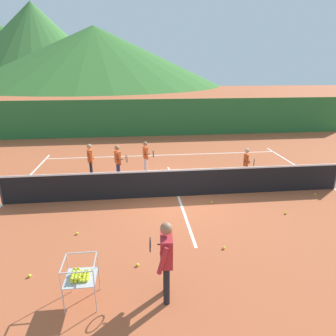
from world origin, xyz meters
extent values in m
plane|color=#B25633|center=(0.00, 0.00, 0.00)|extent=(120.00, 120.00, 0.00)
cube|color=white|center=(0.00, 4.96, 0.00)|extent=(11.51, 0.08, 0.01)
cube|color=white|center=(-5.75, 0.00, 0.00)|extent=(0.08, 11.21, 0.01)
cube|color=white|center=(5.75, 0.00, 0.00)|extent=(0.08, 11.21, 0.01)
cube|color=white|center=(0.00, 0.00, 0.00)|extent=(0.08, 6.11, 0.01)
cylinder|color=#333338|center=(-5.72, 0.00, 0.53)|extent=(0.08, 0.08, 1.05)
cylinder|color=#333338|center=(5.72, 0.00, 0.53)|extent=(0.08, 0.08, 1.05)
cube|color=black|center=(0.00, 0.00, 0.46)|extent=(11.36, 0.02, 0.92)
cube|color=white|center=(0.00, 0.00, 0.95)|extent=(11.36, 0.03, 0.06)
cylinder|color=black|center=(-0.91, -4.72, 0.40)|extent=(0.12, 0.12, 0.80)
cylinder|color=black|center=(-0.89, -4.41, 0.40)|extent=(0.12, 0.12, 0.80)
cube|color=#B2262D|center=(-0.90, -4.57, 1.08)|extent=(0.26, 0.49, 0.56)
sphere|color=#996B4C|center=(-0.90, -4.57, 1.51)|extent=(0.22, 0.22, 0.22)
cylinder|color=#B2262D|center=(-0.99, -4.83, 1.05)|extent=(0.22, 0.10, 0.55)
cylinder|color=#B2262D|center=(-0.92, -4.29, 1.04)|extent=(0.17, 0.10, 0.55)
torus|color=#262628|center=(-1.17, -4.27, 1.00)|extent=(0.04, 0.29, 0.29)
cylinder|color=black|center=(-0.93, -4.29, 1.00)|extent=(0.22, 0.05, 0.03)
cylinder|color=black|center=(-3.22, 2.37, 0.34)|extent=(0.10, 0.10, 0.67)
cylinder|color=black|center=(-3.20, 2.11, 0.34)|extent=(0.10, 0.10, 0.67)
cube|color=#E55926|center=(-3.21, 2.24, 0.91)|extent=(0.23, 0.42, 0.47)
sphere|color=tan|center=(-3.21, 2.24, 1.27)|extent=(0.19, 0.19, 0.19)
cylinder|color=#E55926|center=(-3.18, 2.48, 0.88)|extent=(0.19, 0.09, 0.46)
cylinder|color=#E55926|center=(-3.15, 2.02, 0.88)|extent=(0.15, 0.09, 0.47)
cylinder|color=navy|center=(-2.14, 1.98, 0.34)|extent=(0.10, 0.10, 0.68)
cylinder|color=navy|center=(-2.08, 1.73, 0.34)|extent=(0.10, 0.10, 0.68)
cube|color=#E55926|center=(-2.11, 1.85, 0.92)|extent=(0.27, 0.44, 0.48)
sphere|color=#996B4C|center=(-2.11, 1.85, 1.28)|extent=(0.19, 0.19, 0.19)
cylinder|color=#E55926|center=(-2.10, 2.09, 0.89)|extent=(0.20, 0.11, 0.47)
cylinder|color=#E55926|center=(-2.02, 1.63, 0.89)|extent=(0.15, 0.10, 0.47)
torus|color=#262628|center=(-1.76, 1.69, 0.88)|extent=(0.09, 0.29, 0.29)
cylinder|color=black|center=(-2.00, 1.64, 0.88)|extent=(0.22, 0.08, 0.03)
cylinder|color=silver|center=(-1.02, 2.67, 0.33)|extent=(0.10, 0.10, 0.66)
cylinder|color=silver|center=(-1.00, 2.42, 0.33)|extent=(0.10, 0.10, 0.66)
cube|color=#E55926|center=(-1.01, 2.54, 0.89)|extent=(0.21, 0.40, 0.46)
sphere|color=#996B4C|center=(-1.01, 2.54, 1.24)|extent=(0.18, 0.18, 0.18)
cylinder|color=#E55926|center=(-0.97, 2.77, 0.86)|extent=(0.18, 0.08, 0.45)
cylinder|color=#E55926|center=(-0.96, 2.32, 0.85)|extent=(0.14, 0.08, 0.45)
torus|color=#262628|center=(-0.69, 2.34, 0.85)|extent=(0.04, 0.29, 0.29)
cylinder|color=black|center=(-0.94, 2.32, 0.85)|extent=(0.22, 0.04, 0.03)
cylinder|color=silver|center=(2.86, 1.31, 0.32)|extent=(0.09, 0.09, 0.64)
cylinder|color=silver|center=(2.76, 1.09, 0.32)|extent=(0.09, 0.09, 0.64)
cube|color=#E55926|center=(2.81, 1.20, 0.86)|extent=(0.32, 0.42, 0.45)
sphere|color=#DBAD84|center=(2.81, 1.20, 1.20)|extent=(0.18, 0.18, 0.18)
cylinder|color=#E55926|center=(2.95, 1.38, 0.83)|extent=(0.18, 0.14, 0.44)
cylinder|color=#E55926|center=(2.74, 0.99, 0.83)|extent=(0.15, 0.12, 0.44)
torus|color=#262628|center=(2.99, 0.88, 0.83)|extent=(0.14, 0.27, 0.29)
cylinder|color=black|center=(2.77, 0.98, 0.83)|extent=(0.21, 0.12, 0.03)
cylinder|color=#B7B7BC|center=(-2.75, -4.22, 0.45)|extent=(0.02, 0.02, 0.89)
cylinder|color=#B7B7BC|center=(-2.19, -4.22, 0.45)|extent=(0.02, 0.02, 0.89)
cylinder|color=#B7B7BC|center=(-2.75, -4.78, 0.45)|extent=(0.02, 0.02, 0.89)
cylinder|color=#B7B7BC|center=(-2.19, -4.78, 0.45)|extent=(0.02, 0.02, 0.89)
cube|color=#B7B7BC|center=(-2.47, -4.50, 0.55)|extent=(0.56, 0.56, 0.01)
cube|color=#B7B7BC|center=(-2.47, -4.22, 0.89)|extent=(0.56, 0.02, 0.02)
cube|color=#B7B7BC|center=(-2.47, -4.78, 0.89)|extent=(0.56, 0.02, 0.02)
cube|color=#B7B7BC|center=(-2.75, -4.50, 0.89)|extent=(0.02, 0.56, 0.02)
cube|color=#B7B7BC|center=(-2.19, -4.50, 0.89)|extent=(0.02, 0.56, 0.02)
sphere|color=yellow|center=(-2.60, -4.63, 0.58)|extent=(0.07, 0.07, 0.07)
sphere|color=yellow|center=(-2.60, -4.57, 0.59)|extent=(0.07, 0.07, 0.07)
sphere|color=yellow|center=(-2.59, -4.50, 0.59)|extent=(0.07, 0.07, 0.07)
sphere|color=yellow|center=(-2.60, -4.43, 0.59)|extent=(0.07, 0.07, 0.07)
sphere|color=yellow|center=(-2.59, -4.37, 0.58)|extent=(0.07, 0.07, 0.07)
sphere|color=yellow|center=(-2.54, -4.63, 0.58)|extent=(0.07, 0.07, 0.07)
sphere|color=yellow|center=(-2.53, -4.57, 0.59)|extent=(0.07, 0.07, 0.07)
sphere|color=yellow|center=(-2.53, -4.50, 0.58)|extent=(0.07, 0.07, 0.07)
sphere|color=yellow|center=(-2.53, -4.43, 0.59)|extent=(0.07, 0.07, 0.07)
sphere|color=yellow|center=(-2.53, -4.37, 0.58)|extent=(0.07, 0.07, 0.07)
sphere|color=yellow|center=(-2.47, -4.63, 0.59)|extent=(0.07, 0.07, 0.07)
sphere|color=yellow|center=(-2.48, -4.56, 0.58)|extent=(0.07, 0.07, 0.07)
sphere|color=yellow|center=(-2.47, -4.50, 0.59)|extent=(0.07, 0.07, 0.07)
sphere|color=yellow|center=(-2.47, -4.44, 0.58)|extent=(0.07, 0.07, 0.07)
sphere|color=yellow|center=(-2.46, -4.38, 0.58)|extent=(0.07, 0.07, 0.07)
sphere|color=yellow|center=(-2.40, -4.64, 0.58)|extent=(0.07, 0.07, 0.07)
sphere|color=yellow|center=(-2.40, -4.57, 0.58)|extent=(0.07, 0.07, 0.07)
sphere|color=yellow|center=(-2.41, -4.50, 0.59)|extent=(0.07, 0.07, 0.07)
sphere|color=yellow|center=(-2.40, -4.44, 0.58)|extent=(0.07, 0.07, 0.07)
sphere|color=yellow|center=(-2.40, -4.38, 0.58)|extent=(0.07, 0.07, 0.07)
sphere|color=yellow|center=(-2.34, -4.63, 0.58)|extent=(0.07, 0.07, 0.07)
sphere|color=yellow|center=(-2.34, -4.57, 0.59)|extent=(0.07, 0.07, 0.07)
sphere|color=yellow|center=(-2.34, -4.51, 0.58)|extent=(0.07, 0.07, 0.07)
sphere|color=yellow|center=(-2.34, -4.44, 0.59)|extent=(0.07, 0.07, 0.07)
sphere|color=yellow|center=(-2.35, -4.38, 0.58)|extent=(0.07, 0.07, 0.07)
sphere|color=yellow|center=(-2.60, -4.63, 0.64)|extent=(0.07, 0.07, 0.07)
sphere|color=yellow|center=(-2.60, -4.56, 0.64)|extent=(0.07, 0.07, 0.07)
sphere|color=yellow|center=(-2.60, -4.50, 0.63)|extent=(0.07, 0.07, 0.07)
sphere|color=yellow|center=(-2.60, -4.43, 0.64)|extent=(0.07, 0.07, 0.07)
sphere|color=yellow|center=(-2.60, -4.38, 0.64)|extent=(0.07, 0.07, 0.07)
sphere|color=yellow|center=(-2.53, -4.63, 0.64)|extent=(0.07, 0.07, 0.07)
sphere|color=yellow|center=(-2.54, -4.57, 0.64)|extent=(0.07, 0.07, 0.07)
sphere|color=yellow|center=(-2.53, -4.51, 0.64)|extent=(0.07, 0.07, 0.07)
sphere|color=yellow|center=(-2.53, -4.44, 0.64)|extent=(0.07, 0.07, 0.07)
sphere|color=yellow|center=(-2.53, -4.38, 0.64)|extent=(0.07, 0.07, 0.07)
sphere|color=yellow|center=(-2.47, -4.63, 0.64)|extent=(0.07, 0.07, 0.07)
sphere|color=yellow|center=(-2.46, -4.56, 0.64)|extent=(0.07, 0.07, 0.07)
sphere|color=yellow|center=(-2.47, -4.50, 0.63)|extent=(0.07, 0.07, 0.07)
sphere|color=yellow|center=(-3.02, -2.10, 0.03)|extent=(0.07, 0.07, 0.07)
sphere|color=yellow|center=(1.02, -0.66, 0.03)|extent=(0.07, 0.07, 0.07)
sphere|color=yellow|center=(-1.44, -3.58, 0.03)|extent=(0.07, 0.07, 0.07)
sphere|color=yellow|center=(4.73, -0.47, 0.03)|extent=(0.07, 0.07, 0.07)
sphere|color=yellow|center=(3.05, -1.64, 0.03)|extent=(0.07, 0.07, 0.07)
sphere|color=yellow|center=(0.66, -3.16, 0.03)|extent=(0.07, 0.07, 0.07)
sphere|color=yellow|center=(-3.72, -3.69, 0.03)|extent=(0.07, 0.07, 0.07)
cube|color=#286B33|center=(0.00, 9.36, 1.16)|extent=(25.32, 0.08, 2.32)
cone|color=#38702D|center=(-35.37, 77.01, 7.31)|extent=(51.75, 51.75, 14.62)
cone|color=#38702D|center=(-10.35, 66.74, 6.70)|extent=(59.55, 59.55, 13.40)
cone|color=#427A38|center=(-25.72, 73.79, 9.71)|extent=(40.88, 40.88, 19.43)
camera|label=1|loc=(-1.37, -9.02, 4.20)|focal=31.05mm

